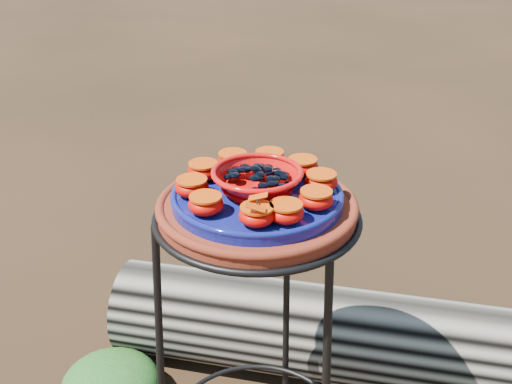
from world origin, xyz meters
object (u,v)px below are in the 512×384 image
(plant_stand, at_px, (257,359))
(driftwood_log, at_px, (368,339))
(red_bowl, at_px, (257,182))
(cobalt_plate, at_px, (257,198))
(terracotta_saucer, at_px, (257,210))

(plant_stand, bearing_deg, driftwood_log, 67.06)
(red_bowl, xyz_separation_m, driftwood_log, (0.18, 0.41, -0.64))
(driftwood_log, bearing_deg, plant_stand, -112.94)
(cobalt_plate, xyz_separation_m, red_bowl, (0.00, 0.00, 0.03))
(terracotta_saucer, bearing_deg, driftwood_log, 67.06)
(terracotta_saucer, xyz_separation_m, cobalt_plate, (0.00, 0.00, 0.03))
(plant_stand, relative_size, red_bowl, 4.31)
(red_bowl, bearing_deg, cobalt_plate, 0.00)
(terracotta_saucer, distance_m, driftwood_log, 0.73)
(cobalt_plate, height_order, driftwood_log, cobalt_plate)
(plant_stand, bearing_deg, cobalt_plate, 0.00)
(driftwood_log, bearing_deg, cobalt_plate, -112.94)
(terracotta_saucer, height_order, driftwood_log, terracotta_saucer)
(plant_stand, height_order, driftwood_log, plant_stand)
(plant_stand, xyz_separation_m, driftwood_log, (0.18, 0.41, -0.22))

